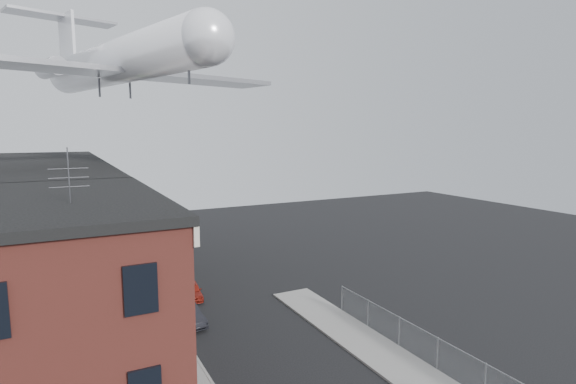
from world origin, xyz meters
name	(u,v)px	position (x,y,z in m)	size (l,w,h in m)	color
sidewalk_left	(136,295)	(-5.50, 24.00, 0.06)	(3.00, 62.00, 0.12)	gray
sidewalk_right	(402,368)	(5.50, 6.00, 0.06)	(3.00, 26.00, 0.12)	gray
curb_left	(155,291)	(-4.05, 24.00, 0.07)	(0.15, 62.00, 0.14)	gray
curb_right	(381,374)	(4.05, 6.00, 0.07)	(0.15, 26.00, 0.14)	gray
corner_building	(18,338)	(-12.00, 7.00, 5.16)	(10.31, 12.30, 12.15)	#351811
row_house_a	(31,269)	(-11.96, 16.50, 5.13)	(11.98, 7.00, 10.30)	slate
row_house_b	(36,242)	(-11.96, 23.50, 5.13)	(11.98, 7.00, 10.30)	gray
row_house_c	(39,223)	(-11.96, 30.50, 5.13)	(11.98, 7.00, 10.30)	slate
row_house_d	(42,210)	(-11.96, 37.50, 5.13)	(11.98, 7.00, 10.30)	gray
row_house_e	(43,201)	(-11.96, 44.50, 5.13)	(11.98, 7.00, 10.30)	slate
chainlink_fence	(437,353)	(7.00, 5.00, 1.00)	(0.06, 18.06, 1.90)	gray
utility_pole	(146,256)	(-5.60, 18.00, 4.67)	(1.80, 0.26, 9.00)	black
street_tree	(130,241)	(-5.27, 27.92, 3.45)	(3.22, 3.20, 5.20)	black
car_near	(191,290)	(-1.80, 21.43, 0.61)	(1.44, 3.58, 1.22)	maroon
car_mid	(187,315)	(-3.27, 16.93, 0.63)	(1.33, 3.82, 1.26)	black
car_far	(139,253)	(-3.60, 34.45, 0.58)	(1.63, 4.02, 1.17)	slate
airplane	(116,62)	(-5.96, 25.42, 17.83)	(23.86, 27.29, 7.88)	white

